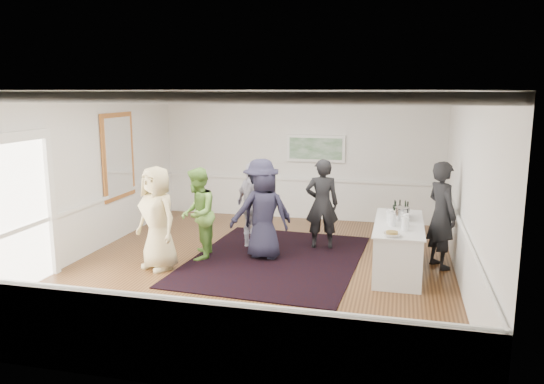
% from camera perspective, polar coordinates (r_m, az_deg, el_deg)
% --- Properties ---
extents(floor, '(8.00, 8.00, 0.00)m').
position_cam_1_polar(floor, '(9.76, -1.49, -8.21)').
color(floor, brown).
rests_on(floor, ground).
extents(ceiling, '(7.00, 8.00, 0.02)m').
position_cam_1_polar(ceiling, '(9.22, -1.59, 10.93)').
color(ceiling, white).
rests_on(ceiling, wall_back).
extents(wall_left, '(0.02, 8.00, 3.20)m').
position_cam_1_polar(wall_left, '(10.81, -19.76, 1.78)').
color(wall_left, white).
rests_on(wall_left, floor).
extents(wall_right, '(0.02, 8.00, 3.20)m').
position_cam_1_polar(wall_right, '(9.10, 20.25, 0.12)').
color(wall_right, white).
rests_on(wall_right, floor).
extents(wall_back, '(7.00, 0.02, 3.20)m').
position_cam_1_polar(wall_back, '(13.22, 3.03, 3.98)').
color(wall_back, white).
rests_on(wall_back, floor).
extents(wall_front, '(7.00, 0.02, 3.20)m').
position_cam_1_polar(wall_front, '(5.69, -12.21, -5.69)').
color(wall_front, white).
rests_on(wall_front, floor).
extents(wainscoting, '(7.00, 8.00, 1.00)m').
position_cam_1_polar(wainscoting, '(9.61, -1.50, -5.39)').
color(wainscoting, white).
rests_on(wainscoting, floor).
extents(mirror, '(0.05, 1.25, 1.85)m').
position_cam_1_polar(mirror, '(11.85, -16.19, 3.73)').
color(mirror, '#C6793A').
rests_on(mirror, wall_left).
extents(doorway, '(0.10, 1.78, 2.56)m').
position_cam_1_polar(doorway, '(9.30, -25.80, -1.22)').
color(doorway, white).
rests_on(doorway, wall_left).
extents(landscape_painting, '(1.44, 0.06, 0.66)m').
position_cam_1_polar(landscape_painting, '(13.07, 4.72, 4.68)').
color(landscape_painting, white).
rests_on(landscape_painting, wall_back).
extents(area_rug, '(3.32, 4.23, 0.02)m').
position_cam_1_polar(area_rug, '(10.21, 0.35, -7.27)').
color(area_rug, black).
rests_on(area_rug, floor).
extents(serving_table, '(0.84, 2.21, 0.89)m').
position_cam_1_polar(serving_table, '(9.75, 13.39, -5.75)').
color(serving_table, silver).
rests_on(serving_table, floor).
extents(bartender, '(0.76, 0.85, 1.96)m').
position_cam_1_polar(bartender, '(10.06, 17.77, -2.36)').
color(bartender, black).
rests_on(bartender, floor).
extents(guest_tan, '(1.09, 0.94, 1.88)m').
position_cam_1_polar(guest_tan, '(9.72, -12.25, -2.77)').
color(guest_tan, '#CFBB81').
rests_on(guest_tan, floor).
extents(guest_green, '(0.83, 0.98, 1.76)m').
position_cam_1_polar(guest_green, '(10.19, -8.01, -2.33)').
color(guest_green, '#71AC45').
rests_on(guest_green, floor).
extents(guest_lilac, '(1.06, 1.02, 1.78)m').
position_cam_1_polar(guest_lilac, '(10.73, -2.11, -1.49)').
color(guest_lilac, silver).
rests_on(guest_lilac, floor).
extents(guest_dark_a, '(1.42, 1.27, 1.91)m').
position_cam_1_polar(guest_dark_a, '(10.21, -1.17, -1.75)').
color(guest_dark_a, '#1E1D30').
rests_on(guest_dark_a, floor).
extents(guest_dark_b, '(0.75, 0.58, 1.85)m').
position_cam_1_polar(guest_dark_b, '(10.77, 5.39, -1.30)').
color(guest_dark_b, black).
rests_on(guest_dark_b, floor).
extents(guest_navy, '(0.94, 0.67, 1.78)m').
position_cam_1_polar(guest_navy, '(10.10, -0.81, -2.28)').
color(guest_navy, '#1E1D30').
rests_on(guest_navy, floor).
extents(wine_bottles, '(0.31, 0.22, 0.31)m').
position_cam_1_polar(wine_bottles, '(10.07, 13.74, -1.71)').
color(wine_bottles, black).
rests_on(wine_bottles, serving_table).
extents(juice_pitchers, '(0.39, 0.60, 0.24)m').
position_cam_1_polar(juice_pitchers, '(9.35, 13.42, -2.90)').
color(juice_pitchers, '#6FA73B').
rests_on(juice_pitchers, serving_table).
extents(ice_bucket, '(0.26, 0.26, 0.25)m').
position_cam_1_polar(ice_bucket, '(9.77, 13.79, -2.34)').
color(ice_bucket, silver).
rests_on(ice_bucket, serving_table).
extents(nut_bowl, '(0.28, 0.28, 0.08)m').
position_cam_1_polar(nut_bowl, '(8.72, 12.77, -4.41)').
color(nut_bowl, white).
rests_on(nut_bowl, serving_table).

